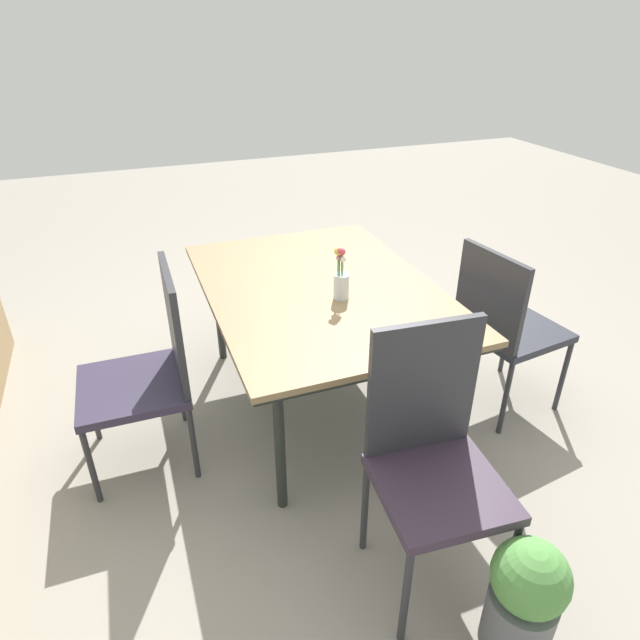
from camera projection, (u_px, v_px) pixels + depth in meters
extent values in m
plane|color=gray|center=(312.00, 406.00, 3.08)|extent=(12.00, 12.00, 0.00)
cube|color=#8C704C|center=(320.00, 289.00, 2.77)|extent=(1.57, 1.12, 0.03)
cube|color=#232823|center=(320.00, 293.00, 2.78)|extent=(1.54, 1.10, 0.02)
cylinder|color=#232823|center=(453.00, 401.00, 2.55)|extent=(0.05, 0.05, 0.70)
cylinder|color=#232823|center=(345.00, 288.00, 3.61)|extent=(0.05, 0.05, 0.70)
cylinder|color=#232823|center=(280.00, 445.00, 2.29)|extent=(0.05, 0.05, 0.70)
cylinder|color=#232823|center=(218.00, 309.00, 3.35)|extent=(0.05, 0.05, 0.70)
cube|color=#262832|center=(513.00, 330.00, 2.91)|extent=(0.52, 0.52, 0.04)
cube|color=#2D2D33|center=(490.00, 297.00, 2.70)|extent=(0.44, 0.09, 0.47)
cylinder|color=#2D2D33|center=(506.00, 340.00, 3.27)|extent=(0.03, 0.03, 0.45)
cylinder|color=#2D2D33|center=(563.00, 375.00, 2.95)|extent=(0.03, 0.03, 0.45)
cylinder|color=#2D2D33|center=(451.00, 358.00, 3.10)|extent=(0.03, 0.03, 0.45)
cylinder|color=#2D2D33|center=(505.00, 398.00, 2.77)|extent=(0.03, 0.03, 0.45)
cube|color=#382A3A|center=(440.00, 487.00, 1.91)|extent=(0.47, 0.47, 0.04)
cube|color=#2D2D33|center=(423.00, 389.00, 1.94)|extent=(0.06, 0.42, 0.55)
cylinder|color=#2D2D33|center=(509.00, 567.00, 1.91)|extent=(0.03, 0.03, 0.48)
cylinder|color=#2D2D33|center=(406.00, 596.00, 1.82)|extent=(0.03, 0.03, 0.48)
cylinder|color=#2D2D33|center=(455.00, 486.00, 2.24)|extent=(0.03, 0.03, 0.48)
cylinder|color=#2D2D33|center=(365.00, 506.00, 2.15)|extent=(0.03, 0.03, 0.48)
cube|color=#312A3F|center=(132.00, 387.00, 2.52)|extent=(0.49, 0.49, 0.04)
cube|color=#2D2D33|center=(174.00, 326.00, 2.45)|extent=(0.46, 0.04, 0.54)
cylinder|color=#2D2D33|center=(91.00, 466.00, 2.38)|extent=(0.03, 0.03, 0.42)
cylinder|color=#2D2D33|center=(91.00, 406.00, 2.74)|extent=(0.03, 0.03, 0.42)
cylinder|color=#2D2D33|center=(193.00, 442.00, 2.51)|extent=(0.03, 0.03, 0.42)
cylinder|color=#2D2D33|center=(181.00, 388.00, 2.87)|extent=(0.03, 0.03, 0.42)
cylinder|color=silver|center=(341.00, 286.00, 2.61)|extent=(0.08, 0.08, 0.13)
cylinder|color=#387233|center=(339.00, 268.00, 2.55)|extent=(0.01, 0.01, 0.17)
sphere|color=#DB4C56|center=(340.00, 251.00, 2.51)|extent=(0.03, 0.03, 0.03)
cylinder|color=#387233|center=(341.00, 267.00, 2.57)|extent=(0.01, 0.01, 0.16)
sphere|color=#DB4C56|center=(342.00, 252.00, 2.53)|extent=(0.04, 0.04, 0.04)
cylinder|color=#387233|center=(343.00, 271.00, 2.56)|extent=(0.01, 0.01, 0.12)
sphere|color=white|center=(343.00, 259.00, 2.53)|extent=(0.03, 0.03, 0.03)
cylinder|color=#387233|center=(339.00, 270.00, 2.58)|extent=(0.01, 0.01, 0.12)
sphere|color=pink|center=(339.00, 258.00, 2.54)|extent=(0.03, 0.03, 0.03)
cylinder|color=#387233|center=(338.00, 267.00, 2.56)|extent=(0.01, 0.01, 0.16)
sphere|color=#EFCC4C|center=(338.00, 251.00, 2.52)|extent=(0.04, 0.04, 0.04)
cylinder|color=slate|center=(518.00, 620.00, 1.86)|extent=(0.23, 0.23, 0.26)
sphere|color=#569347|center=(531.00, 577.00, 1.74)|extent=(0.26, 0.26, 0.26)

